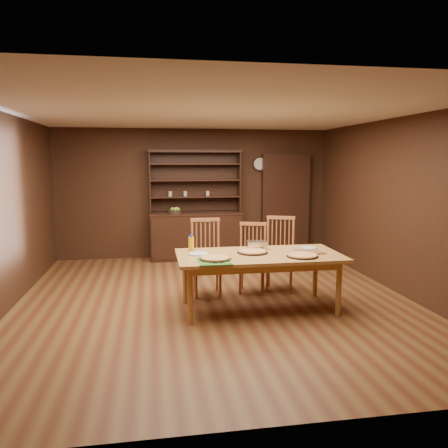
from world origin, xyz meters
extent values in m
plane|color=brown|center=(0.00, 0.00, 0.00)|extent=(6.00, 6.00, 0.00)
plane|color=silver|center=(0.00, 0.00, 2.60)|extent=(6.00, 6.00, 0.00)
plane|color=#3A1E12|center=(0.00, 3.00, 1.30)|extent=(5.50, 0.00, 5.50)
plane|color=#3A1E12|center=(0.00, -3.00, 1.30)|extent=(5.50, 0.00, 5.50)
plane|color=#3A1E12|center=(-2.75, 0.00, 1.30)|extent=(0.00, 6.00, 6.00)
plane|color=#3A1E12|center=(2.75, 0.00, 1.30)|extent=(0.00, 6.00, 6.00)
cube|color=#321A10|center=(0.00, 2.74, 0.45)|extent=(1.80, 0.50, 0.90)
cube|color=#321A10|center=(0.00, 2.74, 0.92)|extent=(1.84, 0.52, 0.04)
cube|color=#321A10|center=(0.00, 2.97, 1.55)|extent=(1.80, 0.02, 1.20)
cube|color=#321A10|center=(-0.89, 2.82, 1.55)|extent=(0.02, 0.32, 1.20)
cube|color=#321A10|center=(0.89, 2.82, 1.55)|extent=(0.02, 0.32, 1.20)
cube|color=#321A10|center=(0.00, 2.82, 2.15)|extent=(1.84, 0.34, 0.05)
cylinder|color=#B5AA99|center=(-0.50, 2.82, 1.31)|extent=(0.07, 0.07, 0.10)
cylinder|color=#B5AA99|center=(-0.20, 2.82, 1.31)|extent=(0.07, 0.07, 0.10)
cube|color=#321A10|center=(1.90, 2.90, 1.05)|extent=(1.00, 0.18, 2.10)
cylinder|color=#321A10|center=(1.35, 2.96, 1.90)|extent=(0.30, 0.04, 0.30)
cylinder|color=beige|center=(1.35, 2.94, 1.90)|extent=(0.24, 0.01, 0.24)
cube|color=#BB8840|center=(0.52, -0.43, 0.73)|extent=(2.15, 1.07, 0.04)
cylinder|color=#BB8840|center=(-0.43, -0.84, 0.35)|extent=(0.07, 0.07, 0.71)
cylinder|color=#BB8840|center=(-0.43, -0.03, 0.35)|extent=(0.07, 0.07, 0.71)
cylinder|color=#BB8840|center=(1.46, -0.84, 0.35)|extent=(0.07, 0.07, 0.71)
cylinder|color=#BB8840|center=(1.46, -0.03, 0.35)|extent=(0.07, 0.07, 0.71)
cube|color=#B0663C|center=(-0.08, 0.31, 0.47)|extent=(0.46, 0.44, 0.04)
cylinder|color=#B0663C|center=(-0.26, 0.15, 0.23)|extent=(0.04, 0.04, 0.45)
cylinder|color=#B0663C|center=(-0.26, 0.48, 0.23)|extent=(0.04, 0.04, 0.45)
cylinder|color=#B0663C|center=(0.09, 0.14, 0.23)|extent=(0.04, 0.04, 0.45)
cylinder|color=#B0663C|center=(0.09, 0.47, 0.23)|extent=(0.04, 0.04, 0.45)
cube|color=#B0663C|center=(-0.08, 0.50, 1.09)|extent=(0.44, 0.04, 0.05)
cube|color=#B0663C|center=(0.60, 0.33, 0.44)|extent=(0.53, 0.51, 0.04)
cylinder|color=#B0663C|center=(0.40, 0.24, 0.21)|extent=(0.04, 0.04, 0.42)
cylinder|color=#B0663C|center=(0.49, 0.53, 0.21)|extent=(0.04, 0.04, 0.42)
cylinder|color=#B0663C|center=(0.71, 0.14, 0.21)|extent=(0.04, 0.04, 0.42)
cylinder|color=#B0663C|center=(0.80, 0.43, 0.21)|extent=(0.04, 0.04, 0.42)
cube|color=#B0663C|center=(0.65, 0.50, 1.01)|extent=(0.40, 0.15, 0.05)
cube|color=#B0663C|center=(1.05, 0.40, 0.47)|extent=(0.57, 0.56, 0.04)
cylinder|color=#B0663C|center=(0.83, 0.30, 0.23)|extent=(0.04, 0.04, 0.45)
cylinder|color=#B0663C|center=(0.94, 0.61, 0.23)|extent=(0.04, 0.04, 0.45)
cylinder|color=#B0663C|center=(1.16, 0.19, 0.23)|extent=(0.04, 0.04, 0.45)
cylinder|color=#B0663C|center=(1.27, 0.50, 0.23)|extent=(0.04, 0.04, 0.45)
cube|color=#B0663C|center=(1.11, 0.57, 1.09)|extent=(0.42, 0.17, 0.05)
cylinder|color=black|center=(-0.10, -0.66, 0.76)|extent=(0.40, 0.40, 0.01)
cylinder|color=tan|center=(-0.10, -0.66, 0.77)|extent=(0.37, 0.37, 0.02)
torus|color=#CC8149|center=(-0.10, -0.66, 0.77)|extent=(0.38, 0.38, 0.03)
cylinder|color=black|center=(1.02, -0.69, 0.76)|extent=(0.41, 0.41, 0.01)
cylinder|color=tan|center=(1.02, -0.69, 0.77)|extent=(0.38, 0.38, 0.02)
torus|color=#CC8149|center=(1.02, -0.69, 0.77)|extent=(0.38, 0.38, 0.03)
cylinder|color=black|center=(0.45, -0.35, 0.76)|extent=(0.41, 0.41, 0.01)
cylinder|color=tan|center=(0.45, -0.35, 0.77)|extent=(0.37, 0.37, 0.02)
torus|color=#CC8149|center=(0.45, -0.35, 0.77)|extent=(0.38, 0.38, 0.03)
cylinder|color=silver|center=(-0.27, -0.32, 0.76)|extent=(0.27, 0.27, 0.01)
torus|color=#355FA1|center=(-0.27, -0.32, 0.76)|extent=(0.27, 0.27, 0.01)
cylinder|color=silver|center=(1.29, -0.18, 0.76)|extent=(0.23, 0.23, 0.01)
torus|color=#355FA1|center=(1.29, -0.18, 0.76)|extent=(0.23, 0.23, 0.01)
cube|color=white|center=(0.57, -0.10, 0.80)|extent=(0.29, 0.22, 0.11)
cylinder|color=#F3B00C|center=(-0.34, -0.09, 0.85)|extent=(0.08, 0.08, 0.19)
cylinder|color=#1627B5|center=(-0.34, -0.09, 0.96)|extent=(0.04, 0.04, 0.03)
cube|color=red|center=(1.27, -0.50, 0.76)|extent=(0.23, 0.23, 0.01)
cube|color=red|center=(1.12, -0.38, 0.76)|extent=(0.26, 0.26, 0.02)
cylinder|color=black|center=(-0.42, 2.69, 0.97)|extent=(0.29, 0.29, 0.06)
sphere|color=#84B730|center=(-0.47, 2.69, 1.02)|extent=(0.08, 0.08, 0.08)
sphere|color=#84B730|center=(-0.39, 2.72, 1.02)|extent=(0.08, 0.08, 0.08)
sphere|color=#84B730|center=(-0.42, 2.64, 1.02)|extent=(0.08, 0.08, 0.08)
sphere|color=#84B730|center=(-0.36, 2.67, 1.02)|extent=(0.08, 0.08, 0.08)
camera|label=1|loc=(-0.85, -5.89, 1.96)|focal=35.00mm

